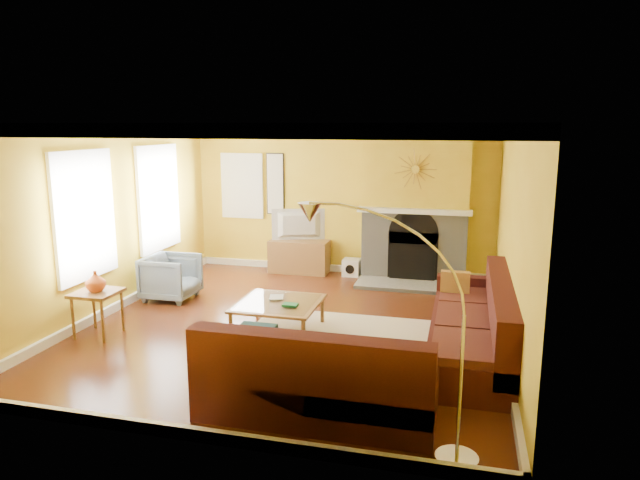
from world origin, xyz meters
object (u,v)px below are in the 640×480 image
(coffee_table, at_px, (279,317))
(side_table, at_px, (98,313))
(arc_lamp, at_px, (390,336))
(media_console, at_px, (299,256))
(sectional_sofa, at_px, (379,323))
(armchair, at_px, (171,277))

(coffee_table, bearing_deg, side_table, -162.95)
(coffee_table, bearing_deg, arc_lamp, -54.43)
(coffee_table, relative_size, media_console, 0.97)
(arc_lamp, bearing_deg, side_table, 155.84)
(sectional_sofa, xyz_separation_m, armchair, (-3.49, 1.54, -0.10))
(media_console, distance_m, side_table, 4.07)
(sectional_sofa, xyz_separation_m, media_console, (-2.01, 3.62, -0.15))
(media_console, height_order, armchair, armchair)
(coffee_table, distance_m, side_table, 2.33)
(armchair, bearing_deg, arc_lamp, -131.80)
(sectional_sofa, bearing_deg, media_console, 119.08)
(side_table, height_order, arc_lamp, arc_lamp)
(armchair, xyz_separation_m, side_table, (-0.14, -1.65, -0.05))
(armchair, bearing_deg, coffee_table, -114.95)
(media_console, xyz_separation_m, side_table, (-1.62, -3.73, -0.00))
(coffee_table, relative_size, side_table, 1.78)
(arc_lamp, bearing_deg, media_console, 113.27)
(armchair, relative_size, arc_lamp, 0.37)
(sectional_sofa, bearing_deg, armchair, 156.17)
(media_console, relative_size, arc_lamp, 0.52)
(sectional_sofa, distance_m, armchair, 3.81)
(coffee_table, bearing_deg, armchair, 155.05)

